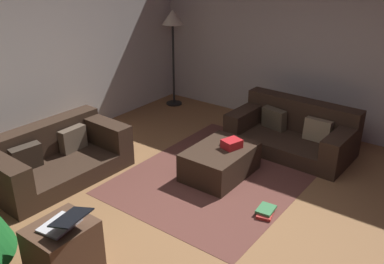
{
  "coord_description": "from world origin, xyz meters",
  "views": [
    {
      "loc": [
        -2.86,
        -1.85,
        2.62
      ],
      "look_at": [
        0.51,
        0.67,
        0.75
      ],
      "focal_mm": 39.18,
      "sensor_mm": 36.0,
      "label": 1
    }
  ],
  "objects_px": {
    "couch_right": "(294,132)",
    "corner_lamp": "(173,25)",
    "laptop": "(64,222)",
    "side_table": "(64,252)",
    "tv_remote": "(224,147)",
    "ottoman": "(220,162)",
    "couch_left": "(54,157)",
    "gift_box": "(232,144)",
    "book_stack": "(266,211)"
  },
  "relations": [
    {
      "from": "ottoman",
      "to": "tv_remote",
      "type": "relative_size",
      "value": 5.77
    },
    {
      "from": "corner_lamp",
      "to": "tv_remote",
      "type": "bearing_deg",
      "value": -127.25
    },
    {
      "from": "side_table",
      "to": "book_stack",
      "type": "distance_m",
      "value": 2.11
    },
    {
      "from": "ottoman",
      "to": "laptop",
      "type": "xyz_separation_m",
      "value": [
        -2.27,
        0.03,
        0.41
      ]
    },
    {
      "from": "couch_left",
      "to": "couch_right",
      "type": "xyz_separation_m",
      "value": [
        2.47,
        -2.03,
        0.0
      ]
    },
    {
      "from": "book_stack",
      "to": "laptop",
      "type": "bearing_deg",
      "value": 154.54
    },
    {
      "from": "ottoman",
      "to": "book_stack",
      "type": "xyz_separation_m",
      "value": [
        -0.4,
        -0.86,
        -0.15
      ]
    },
    {
      "from": "ottoman",
      "to": "couch_left",
      "type": "bearing_deg",
      "value": 127.33
    },
    {
      "from": "laptop",
      "to": "gift_box",
      "type": "bearing_deg",
      "value": -3.01
    },
    {
      "from": "tv_remote",
      "to": "side_table",
      "type": "relative_size",
      "value": 0.3
    },
    {
      "from": "couch_right",
      "to": "corner_lamp",
      "type": "height_order",
      "value": "corner_lamp"
    },
    {
      "from": "couch_right",
      "to": "gift_box",
      "type": "height_order",
      "value": "couch_right"
    },
    {
      "from": "couch_right",
      "to": "laptop",
      "type": "bearing_deg",
      "value": 84.54
    },
    {
      "from": "gift_box",
      "to": "side_table",
      "type": "bearing_deg",
      "value": 175.72
    },
    {
      "from": "gift_box",
      "to": "laptop",
      "type": "bearing_deg",
      "value": 176.99
    },
    {
      "from": "gift_box",
      "to": "couch_right",
      "type": "bearing_deg",
      "value": -15.47
    },
    {
      "from": "ottoman",
      "to": "book_stack",
      "type": "height_order",
      "value": "ottoman"
    },
    {
      "from": "side_table",
      "to": "corner_lamp",
      "type": "height_order",
      "value": "corner_lamp"
    },
    {
      "from": "couch_right",
      "to": "side_table",
      "type": "height_order",
      "value": "couch_right"
    },
    {
      "from": "couch_left",
      "to": "book_stack",
      "type": "bearing_deg",
      "value": 110.64
    },
    {
      "from": "side_table",
      "to": "laptop",
      "type": "height_order",
      "value": "laptop"
    },
    {
      "from": "ottoman",
      "to": "corner_lamp",
      "type": "xyz_separation_m",
      "value": [
        1.65,
        2.08,
        1.23
      ]
    },
    {
      "from": "side_table",
      "to": "book_stack",
      "type": "bearing_deg",
      "value": -26.68
    },
    {
      "from": "couch_left",
      "to": "corner_lamp",
      "type": "distance_m",
      "value": 3.15
    },
    {
      "from": "couch_right",
      "to": "couch_left",
      "type": "bearing_deg",
      "value": 52.24
    },
    {
      "from": "couch_left",
      "to": "gift_box",
      "type": "relative_size",
      "value": 7.64
    },
    {
      "from": "laptop",
      "to": "book_stack",
      "type": "height_order",
      "value": "laptop"
    },
    {
      "from": "couch_left",
      "to": "ottoman",
      "type": "height_order",
      "value": "couch_left"
    },
    {
      "from": "laptop",
      "to": "ottoman",
      "type": "bearing_deg",
      "value": -0.71
    },
    {
      "from": "corner_lamp",
      "to": "ottoman",
      "type": "bearing_deg",
      "value": -128.47
    },
    {
      "from": "ottoman",
      "to": "book_stack",
      "type": "relative_size",
      "value": 2.88
    },
    {
      "from": "book_stack",
      "to": "corner_lamp",
      "type": "bearing_deg",
      "value": 55.02
    },
    {
      "from": "tv_remote",
      "to": "book_stack",
      "type": "xyz_separation_m",
      "value": [
        -0.46,
        -0.84,
        -0.34
      ]
    },
    {
      "from": "side_table",
      "to": "tv_remote",
      "type": "bearing_deg",
      "value": -2.52
    },
    {
      "from": "tv_remote",
      "to": "book_stack",
      "type": "height_order",
      "value": "tv_remote"
    },
    {
      "from": "couch_right",
      "to": "gift_box",
      "type": "xyz_separation_m",
      "value": [
        -1.13,
        0.31,
        0.16
      ]
    },
    {
      "from": "tv_remote",
      "to": "book_stack",
      "type": "bearing_deg",
      "value": -91.3
    },
    {
      "from": "tv_remote",
      "to": "corner_lamp",
      "type": "relative_size",
      "value": 0.1
    },
    {
      "from": "couch_left",
      "to": "gift_box",
      "type": "xyz_separation_m",
      "value": [
        1.34,
        -1.72,
        0.16
      ]
    },
    {
      "from": "couch_right",
      "to": "corner_lamp",
      "type": "xyz_separation_m",
      "value": [
        0.42,
        2.49,
        1.16
      ]
    },
    {
      "from": "side_table",
      "to": "corner_lamp",
      "type": "relative_size",
      "value": 0.32
    },
    {
      "from": "couch_right",
      "to": "book_stack",
      "type": "xyz_separation_m",
      "value": [
        -1.64,
        -0.45,
        -0.22
      ]
    },
    {
      "from": "book_stack",
      "to": "corner_lamp",
      "type": "height_order",
      "value": "corner_lamp"
    },
    {
      "from": "couch_left",
      "to": "gift_box",
      "type": "height_order",
      "value": "couch_left"
    },
    {
      "from": "ottoman",
      "to": "corner_lamp",
      "type": "bearing_deg",
      "value": 51.53
    },
    {
      "from": "couch_left",
      "to": "side_table",
      "type": "distance_m",
      "value": 1.86
    },
    {
      "from": "ottoman",
      "to": "tv_remote",
      "type": "distance_m",
      "value": 0.2
    },
    {
      "from": "gift_box",
      "to": "corner_lamp",
      "type": "xyz_separation_m",
      "value": [
        1.55,
        2.18,
        1.0
      ]
    },
    {
      "from": "couch_left",
      "to": "book_stack",
      "type": "relative_size",
      "value": 5.23
    },
    {
      "from": "gift_box",
      "to": "laptop",
      "type": "relative_size",
      "value": 0.53
    }
  ]
}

